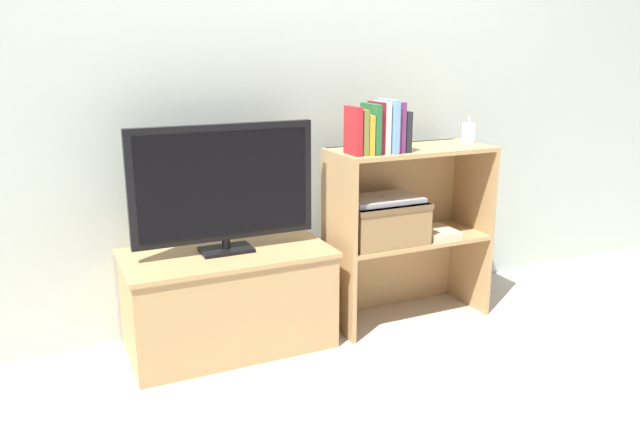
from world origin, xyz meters
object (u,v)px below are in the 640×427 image
object	(u,v)px
book_charcoal	(402,131)
magazine_stack	(436,233)
tv_stand	(228,299)
book_mustard	(365,134)
baby_monitor	(468,133)
laptop	(382,199)
book_skyblue	(388,126)
storage_basket_left	(381,219)
book_crimson	(353,131)
book_plum	(395,127)
book_olive	(360,132)
book_maroon	(376,128)
book_ivory	(381,127)
book_forest	(371,129)
tv	(224,185)

from	to	relation	value
book_charcoal	magazine_stack	xyz separation A→B (m)	(0.22, 0.01, -0.50)
tv_stand	book_mustard	distance (m)	0.93
book_mustard	magazine_stack	bearing A→B (deg)	0.90
book_mustard	magazine_stack	world-z (taller)	book_mustard
baby_monitor	laptop	bearing A→B (deg)	-178.22
tv_stand	baby_monitor	size ratio (longest dim) A/B	6.83
book_skyblue	baby_monitor	bearing A→B (deg)	7.29
storage_basket_left	magazine_stack	distance (m)	0.30
baby_monitor	book_mustard	bearing A→B (deg)	-174.07
book_crimson	book_mustard	xyz separation A→B (m)	(0.06, 0.00, -0.02)
storage_basket_left	laptop	bearing A→B (deg)	-90.00
book_skyblue	laptop	world-z (taller)	book_skyblue
book_skyblue	storage_basket_left	world-z (taller)	book_skyblue
book_crimson	book_plum	distance (m)	0.21
book_olive	book_plum	xyz separation A→B (m)	(0.17, 0.00, 0.01)
book_maroon	magazine_stack	world-z (taller)	book_maroon
book_ivory	book_charcoal	xyz separation A→B (m)	(0.11, 0.00, -0.02)
tv_stand	book_plum	bearing A→B (deg)	-9.11
book_plum	laptop	world-z (taller)	book_plum
book_maroon	baby_monitor	distance (m)	0.56
baby_monitor	book_ivory	bearing A→B (deg)	-173.17
book_mustard	magazine_stack	distance (m)	0.64
book_plum	book_mustard	bearing A→B (deg)	180.00
book_charcoal	storage_basket_left	world-z (taller)	book_charcoal
book_forest	book_charcoal	xyz separation A→B (m)	(0.16, 0.00, -0.02)
book_forest	book_ivory	xyz separation A→B (m)	(0.05, 0.00, 0.00)
book_charcoal	tv	bearing A→B (deg)	171.44
book_charcoal	magazine_stack	world-z (taller)	book_charcoal
book_charcoal	storage_basket_left	bearing A→B (deg)	144.73
book_olive	baby_monitor	distance (m)	0.63
tv	magazine_stack	bearing A→B (deg)	-6.38
tv	magazine_stack	distance (m)	1.06
book_crimson	book_olive	xyz separation A→B (m)	(0.03, 0.00, -0.01)
tv_stand	book_mustard	size ratio (longest dim) A/B	5.16
book_ivory	book_forest	bearing A→B (deg)	180.00
book_mustard	book_skyblue	bearing A→B (deg)	0.00
book_skyblue	book_plum	size ratio (longest dim) A/B	1.05
storage_basket_left	book_ivory	bearing A→B (deg)	-129.48
book_crimson	book_skyblue	world-z (taller)	book_skyblue
book_ivory	baby_monitor	world-z (taller)	book_ivory
baby_monitor	magazine_stack	xyz separation A→B (m)	(-0.20, -0.06, -0.46)
book_forest	book_ivory	distance (m)	0.05
magazine_stack	storage_basket_left	bearing A→B (deg)	171.72
book_crimson	laptop	distance (m)	0.38
book_forest	book_maroon	world-z (taller)	book_maroon
tv_stand	book_crimson	world-z (taller)	book_crimson
tv	book_plum	xyz separation A→B (m)	(0.75, -0.12, 0.22)
book_olive	book_maroon	bearing A→B (deg)	0.00
book_olive	book_forest	size ratio (longest dim) A/B	0.90
book_forest	book_skyblue	xyz separation A→B (m)	(0.09, 0.00, 0.01)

